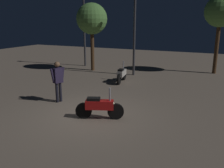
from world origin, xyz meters
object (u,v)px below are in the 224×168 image
at_px(person_rider_beside, 58,78).
at_px(streetlamp_near, 84,20).
at_px(motorcycle_red_foreground, 99,107).
at_px(motorcycle_white_parked_left, 122,74).
at_px(streetlamp_far, 135,23).

height_order(person_rider_beside, streetlamp_near, streetlamp_near).
bearing_deg(motorcycle_red_foreground, person_rider_beside, 137.53).
height_order(motorcycle_white_parked_left, streetlamp_near, streetlamp_near).
relative_size(streetlamp_near, streetlamp_far, 1.05).
bearing_deg(streetlamp_far, motorcycle_red_foreground, -79.09).
bearing_deg(person_rider_beside, motorcycle_red_foreground, -179.65).
bearing_deg(streetlamp_far, person_rider_beside, -99.18).
height_order(motorcycle_red_foreground, person_rider_beside, person_rider_beside).
xyz_separation_m(motorcycle_red_foreground, motorcycle_white_parked_left, (-1.33, 5.12, 0.00)).
distance_m(streetlamp_near, streetlamp_far, 4.62).
relative_size(person_rider_beside, streetlamp_near, 0.33).
xyz_separation_m(motorcycle_white_parked_left, streetlamp_near, (-4.41, 3.48, 2.84)).
distance_m(person_rider_beside, streetlamp_far, 6.64).
xyz_separation_m(person_rider_beside, streetlamp_far, (1.00, 6.21, 2.13)).
distance_m(motorcycle_white_parked_left, streetlamp_near, 6.30).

